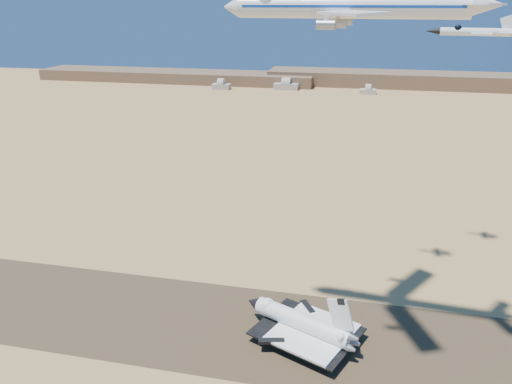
% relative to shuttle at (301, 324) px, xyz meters
% --- Properties ---
extents(ground, '(1200.00, 1200.00, 0.00)m').
position_rel_shuttle_xyz_m(ground, '(-23.37, 0.54, -5.43)').
color(ground, tan).
rests_on(ground, ground).
extents(runway, '(600.00, 50.00, 0.06)m').
position_rel_shuttle_xyz_m(runway, '(-23.37, 0.54, -5.40)').
color(runway, brown).
rests_on(runway, ground).
extents(ridgeline, '(960.00, 90.00, 18.00)m').
position_rel_shuttle_xyz_m(ridgeline, '(41.94, 527.84, 2.20)').
color(ridgeline, brown).
rests_on(ridgeline, ground).
extents(hangars, '(200.50, 29.50, 30.00)m').
position_rel_shuttle_xyz_m(hangars, '(-87.37, 478.97, -0.60)').
color(hangars, beige).
rests_on(hangars, ground).
extents(shuttle, '(41.50, 34.90, 20.19)m').
position_rel_shuttle_xyz_m(shuttle, '(0.00, 0.00, 0.00)').
color(shuttle, white).
rests_on(shuttle, runway).
extents(carrier_747, '(72.77, 56.39, 18.15)m').
position_rel_shuttle_xyz_m(carrier_747, '(6.50, 7.84, 96.44)').
color(carrier_747, white).
extents(crew_a, '(0.48, 0.68, 1.76)m').
position_rel_shuttle_xyz_m(crew_a, '(6.83, -7.32, -4.49)').
color(crew_a, '#BB6A0B').
rests_on(crew_a, runway).
extents(crew_b, '(0.98, 1.01, 1.85)m').
position_rel_shuttle_xyz_m(crew_b, '(4.48, -9.03, -4.45)').
color(crew_b, '#BB6A0B').
rests_on(crew_b, runway).
extents(crew_c, '(1.11, 0.91, 1.69)m').
position_rel_shuttle_xyz_m(crew_c, '(7.59, -11.19, -4.52)').
color(crew_c, '#BB6A0B').
rests_on(crew_c, runway).
extents(chase_jet_a, '(15.03, 8.33, 3.76)m').
position_rel_shuttle_xyz_m(chase_jet_a, '(32.74, -36.25, 92.87)').
color(chase_jet_a, white).
extents(chase_jet_c, '(15.03, 8.05, 3.74)m').
position_rel_shuttle_xyz_m(chase_jet_c, '(23.28, 51.48, 96.08)').
color(chase_jet_c, white).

